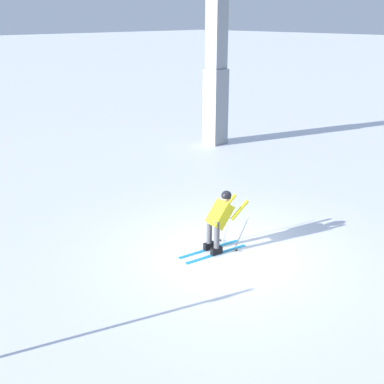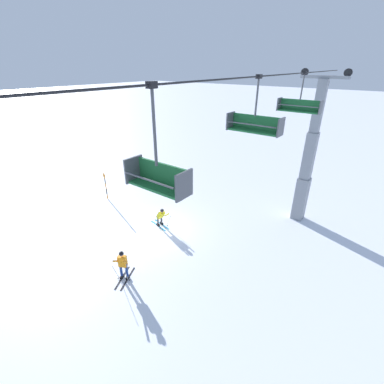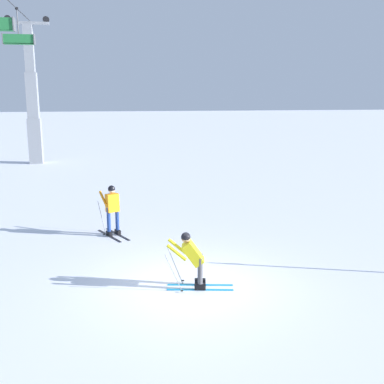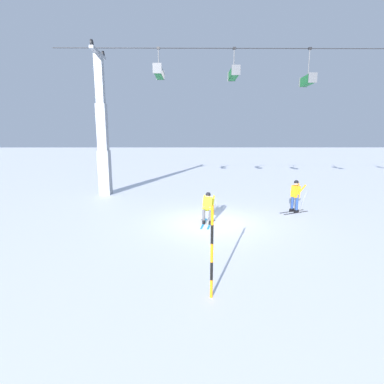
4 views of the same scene
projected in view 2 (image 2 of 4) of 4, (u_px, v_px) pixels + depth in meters
The scene contains 9 objects.
ground_plane at pixel (160, 228), 18.59m from camera, with size 260.00×260.00×0.00m, color white.
skier_carving_main at pixel (161, 216), 18.39m from camera, with size 0.86×1.78×1.61m.
lift_tower_near at pixel (307, 164), 18.00m from camera, with size 0.79×2.80×10.06m.
haul_cable at pixel (108, 88), 4.63m from camera, with size 0.05×0.05×36.44m, color black.
chairlift_seat_nearest at pixel (300, 106), 13.35m from camera, with size 0.61×2.09×1.88m.
chairlift_seat_second at pixel (255, 124), 9.76m from camera, with size 0.61×2.03×1.97m.
chairlift_seat_middle at pixel (159, 174), 6.28m from camera, with size 0.61×1.67×2.39m.
trail_marker_pole at pixel (106, 185), 21.98m from camera, with size 0.07×0.28×2.38m.
skier_distant_uphill at pixel (123, 263), 13.73m from camera, with size 1.75×1.12×1.81m.
Camera 2 is at (11.11, 11.30, 10.29)m, focal length 25.03 mm.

